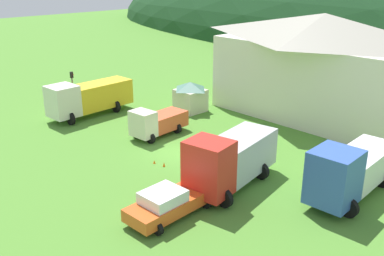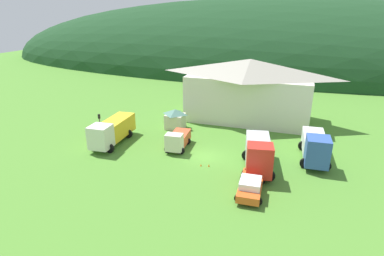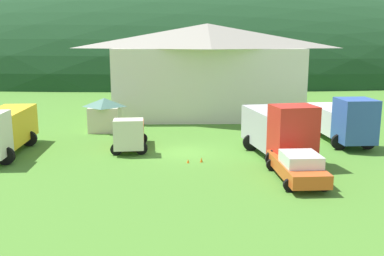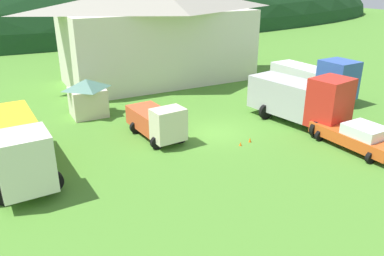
{
  "view_description": "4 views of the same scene",
  "coord_description": "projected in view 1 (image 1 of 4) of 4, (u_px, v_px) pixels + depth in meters",
  "views": [
    {
      "loc": [
        21.89,
        -19.53,
        12.69
      ],
      "look_at": [
        -0.3,
        1.67,
        1.41
      ],
      "focal_mm": 40.84,
      "sensor_mm": 36.0,
      "label": 1
    },
    {
      "loc": [
        9.08,
        -31.56,
        15.8
      ],
      "look_at": [
        -2.73,
        3.42,
        1.92
      ],
      "focal_mm": 29.63,
      "sensor_mm": 36.0,
      "label": 2
    },
    {
      "loc": [
        -0.04,
        -28.43,
        7.41
      ],
      "look_at": [
        0.55,
        -0.66,
        1.85
      ],
      "focal_mm": 40.59,
      "sensor_mm": 36.0,
      "label": 3
    },
    {
      "loc": [
        -12.46,
        -19.87,
        9.71
      ],
      "look_at": [
        -2.44,
        -1.2,
        1.24
      ],
      "focal_mm": 35.51,
      "sensor_mm": 36.0,
      "label": 4
    }
  ],
  "objects": [
    {
      "name": "depot_building",
      "position": [
        320.0,
        65.0,
        38.18
      ],
      "size": [
        19.07,
        9.39,
        9.11
      ],
      "color": "silver",
      "rests_on": "ground"
    },
    {
      "name": "traffic_light_west",
      "position": [
        73.0,
        89.0,
        39.22
      ],
      "size": [
        0.2,
        0.32,
        4.02
      ],
      "color": "#4C4C51",
      "rests_on": "ground"
    },
    {
      "name": "traffic_cone_mid_row",
      "position": [
        164.0,
        166.0,
        29.65
      ],
      "size": [
        0.36,
        0.36,
        0.63
      ],
      "primitive_type": "cone",
      "color": "orange",
      "rests_on": "ground"
    },
    {
      "name": "heavy_rig_striped",
      "position": [
        88.0,
        97.0,
        39.36
      ],
      "size": [
        3.38,
        8.04,
        3.25
      ],
      "rotation": [
        0.0,
        0.0,
        -1.52
      ],
      "color": "silver",
      "rests_on": "ground"
    },
    {
      "name": "crane_truck_red",
      "position": [
        230.0,
        159.0,
        26.28
      ],
      "size": [
        3.98,
        7.48,
        3.73
      ],
      "rotation": [
        0.0,
        0.0,
        -1.4
      ],
      "color": "red",
      "rests_on": "ground"
    },
    {
      "name": "ground_plane",
      "position": [
        178.0,
        152.0,
        31.9
      ],
      "size": [
        200.0,
        200.0,
        0.0
      ],
      "primitive_type": "plane",
      "color": "#4C842D"
    },
    {
      "name": "play_shed_cream",
      "position": [
        190.0,
        96.0,
        40.69
      ],
      "size": [
        2.66,
        2.53,
        2.8
      ],
      "color": "beige",
      "rests_on": "ground"
    },
    {
      "name": "traffic_cone_near_pickup",
      "position": [
        154.0,
        163.0,
        30.11
      ],
      "size": [
        0.36,
        0.36,
        0.49
      ],
      "primitive_type": "cone",
      "color": "orange",
      "rests_on": "ground"
    },
    {
      "name": "light_truck_cream",
      "position": [
        156.0,
        122.0,
        34.71
      ],
      "size": [
        2.69,
        5.01,
        2.39
      ],
      "rotation": [
        0.0,
        0.0,
        -1.49
      ],
      "color": "beige",
      "rests_on": "ground"
    },
    {
      "name": "service_pickup_orange",
      "position": [
        170.0,
        202.0,
        23.5
      ],
      "size": [
        2.59,
        5.44,
        1.66
      ],
      "rotation": [
        0.0,
        0.0,
        -1.53
      ],
      "color": "#DB5620",
      "rests_on": "ground"
    },
    {
      "name": "box_truck_blue",
      "position": [
        350.0,
        170.0,
        25.16
      ],
      "size": [
        3.4,
        7.97,
        3.55
      ],
      "rotation": [
        0.0,
        0.0,
        -1.52
      ],
      "color": "#3356AD",
      "rests_on": "ground"
    }
  ]
}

